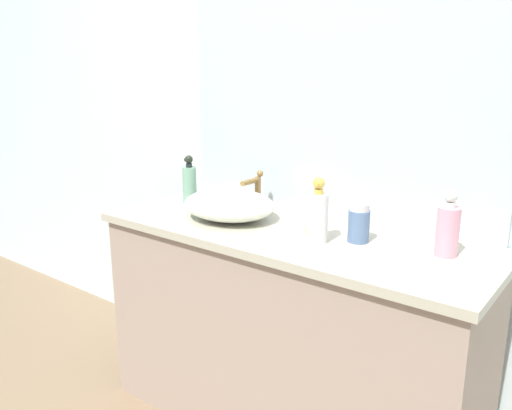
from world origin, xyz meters
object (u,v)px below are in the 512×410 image
object	(u,v)px
soap_dispenser	(448,228)
spray_can	(318,215)
sink_basin	(229,205)
perfume_bottle	(359,223)
candle_jar	(302,228)
lotion_bottle	(190,183)

from	to	relation	value
soap_dispenser	spray_can	bearing A→B (deg)	-161.04
sink_basin	soap_dispenser	bearing A→B (deg)	6.77
soap_dispenser	spray_can	distance (m)	0.43
perfume_bottle	candle_jar	size ratio (longest dim) A/B	2.35
sink_basin	perfume_bottle	xyz separation A→B (m)	(0.55, 0.05, 0.01)
sink_basin	lotion_bottle	bearing A→B (deg)	164.39
soap_dispenser	perfume_bottle	distance (m)	0.30
spray_can	candle_jar	world-z (taller)	spray_can
spray_can	candle_jar	distance (m)	0.14
sink_basin	candle_jar	xyz separation A→B (m)	(0.34, 0.02, -0.04)
sink_basin	lotion_bottle	distance (m)	0.32
lotion_bottle	spray_can	world-z (taller)	spray_can
sink_basin	perfume_bottle	distance (m)	0.55
sink_basin	perfume_bottle	bearing A→B (deg)	5.55
perfume_bottle	spray_can	bearing A→B (deg)	-140.58
lotion_bottle	spray_can	size ratio (longest dim) A/B	0.93
lotion_bottle	perfume_bottle	distance (m)	0.86
soap_dispenser	perfume_bottle	bearing A→B (deg)	-170.94
sink_basin	lotion_bottle	world-z (taller)	lotion_bottle
sink_basin	candle_jar	bearing A→B (deg)	3.09
perfume_bottle	soap_dispenser	bearing A→B (deg)	9.06
sink_basin	spray_can	world-z (taller)	spray_can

